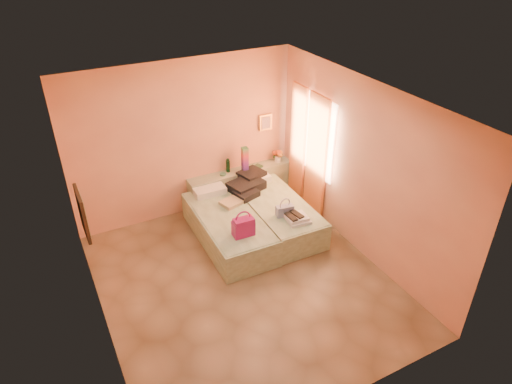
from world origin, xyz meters
TOP-DOWN VIEW (x-y plane):
  - ground at (0.00, 0.00)m, footprint 4.50×4.50m
  - room_walls at (0.21, 0.57)m, footprint 4.02×4.51m
  - headboard_ledge at (0.98, 2.10)m, footprint 2.05×0.30m
  - bed_left at (0.23, 1.05)m, footprint 0.95×2.02m
  - bed_right at (1.13, 1.05)m, footprint 0.95×2.02m
  - water_bottle at (0.74, 2.16)m, footprint 0.08×0.08m
  - rainbow_box at (1.02, 2.03)m, footprint 0.11×0.11m
  - small_dish at (0.60, 2.09)m, footprint 0.12×0.12m
  - green_book at (1.29, 2.05)m, footprint 0.23×0.20m
  - flower_vase at (1.76, 2.09)m, footprint 0.26×0.26m
  - magenta_handbag at (0.22, 0.46)m, footprint 0.33×0.20m
  - khaki_garment at (0.43, 1.34)m, footprint 0.42×0.37m
  - clothes_pile at (0.92, 1.66)m, footprint 0.85×0.85m
  - blue_handbag at (1.05, 0.62)m, footprint 0.30×0.16m
  - towel_stack at (1.15, 0.37)m, footprint 0.39×0.34m
  - sandal_pair at (1.09, 0.40)m, footprint 0.21×0.27m

SIDE VIEW (x-z plane):
  - ground at x=0.00m, z-range 0.00..0.00m
  - bed_left at x=0.23m, z-range 0.00..0.50m
  - bed_right at x=1.13m, z-range 0.00..0.50m
  - headboard_ledge at x=0.98m, z-range 0.00..0.65m
  - khaki_garment at x=0.43m, z-range 0.50..0.56m
  - towel_stack at x=1.15m, z-range 0.50..0.60m
  - blue_handbag at x=1.05m, z-range 0.50..0.68m
  - clothes_pile at x=0.92m, z-range 0.50..0.70m
  - sandal_pair at x=1.09m, z-range 0.60..0.63m
  - magenta_handbag at x=0.22m, z-range 0.50..0.81m
  - small_dish at x=0.60m, z-range 0.65..0.68m
  - green_book at x=1.29m, z-range 0.65..0.68m
  - water_bottle at x=0.74m, z-range 0.65..0.90m
  - flower_vase at x=1.76m, z-range 0.65..0.93m
  - rainbow_box at x=1.02m, z-range 0.65..1.13m
  - room_walls at x=0.21m, z-range 0.38..3.19m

